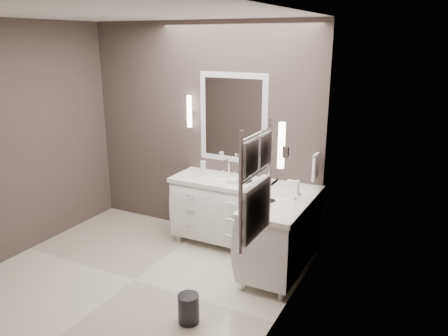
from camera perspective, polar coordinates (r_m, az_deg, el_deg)
The scene contains 20 objects.
floor at distance 4.92m, azimuth -11.69°, elevation -14.17°, with size 3.20×3.00×0.01m, color beige.
ceiling at distance 4.25m, azimuth -13.92°, elevation 19.13°, with size 3.20×3.00×0.01m, color white.
wall_back at distance 5.60m, azimuth -2.93°, elevation 4.89°, with size 3.20×0.01×2.70m, color #433836.
wall_left at distance 5.54m, azimuth -25.70°, elevation 3.12°, with size 0.01×3.00×2.70m, color #433836.
wall_right at distance 3.62m, azimuth 7.37°, elevation -1.79°, with size 0.01×3.00×2.70m, color #433836.
vanity_back at distance 5.41m, azimuth -0.11°, elevation -5.10°, with size 1.24×0.59×0.97m.
vanity_right at distance 4.82m, azimuth 7.50°, elevation -8.08°, with size 0.59×1.24×0.97m.
mirror_back at distance 5.34m, azimuth 1.17°, elevation 6.52°, with size 0.90×0.02×1.10m.
mirror_right at distance 4.31m, azimuth 10.88°, elevation 3.78°, with size 0.02×0.90×1.10m.
sconce_back at distance 5.55m, azimuth -4.55°, elevation 7.31°, with size 0.06×0.06×0.40m.
sconce_right at distance 3.78m, azimuth 7.50°, elevation 2.82°, with size 0.06×0.06×0.40m.
towel_bar_corner at distance 4.95m, azimuth 11.86°, elevation 0.21°, with size 0.03×0.22×0.30m.
towel_ladder at distance 3.27m, azimuth 4.12°, elevation -2.93°, with size 0.06×0.58×0.90m.
waste_bin at distance 4.16m, azimuth -4.65°, elevation -17.83°, with size 0.19×0.19×0.27m, color black.
amenity_tray_back at distance 5.19m, azimuth 2.56°, elevation -1.63°, with size 0.17×0.13×0.03m, color black.
amenity_tray_right at distance 4.57m, azimuth 5.65°, elevation -4.29°, with size 0.11×0.14×0.02m, color black.
water_bottle at distance 5.39m, azimuth -2.77°, elevation -0.05°, with size 0.06×0.06×0.18m, color silver.
soap_bottle_a at distance 5.19m, azimuth 2.36°, elevation -0.68°, with size 0.06×0.06×0.14m, color white.
soap_bottle_b at distance 5.13m, azimuth 2.74°, elevation -1.07°, with size 0.08×0.08×0.11m, color black.
soap_bottle_c at distance 4.54m, azimuth 5.68°, elevation -3.18°, with size 0.06×0.06×0.17m, color white.
Camera 1 is at (2.73, -3.25, 2.48)m, focal length 35.00 mm.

